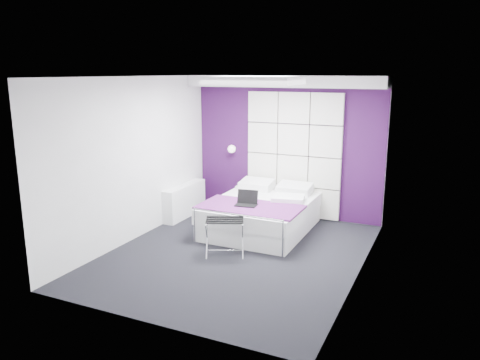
{
  "coord_description": "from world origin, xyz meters",
  "views": [
    {
      "loc": [
        2.79,
        -5.97,
        2.67
      ],
      "look_at": [
        -0.11,
        0.35,
        1.05
      ],
      "focal_mm": 35.0,
      "sensor_mm": 36.0,
      "label": 1
    }
  ],
  "objects_px": {
    "bed": "(261,214)",
    "luggage_rack": "(225,237)",
    "laptop": "(247,201)",
    "radiator": "(185,201)",
    "wall_lamp": "(233,149)",
    "nightstand": "(248,187)"
  },
  "relations": [
    {
      "from": "laptop",
      "to": "luggage_rack",
      "type": "bearing_deg",
      "value": -98.15
    },
    {
      "from": "wall_lamp",
      "to": "radiator",
      "type": "height_order",
      "value": "wall_lamp"
    },
    {
      "from": "nightstand",
      "to": "bed",
      "type": "bearing_deg",
      "value": -54.31
    },
    {
      "from": "radiator",
      "to": "luggage_rack",
      "type": "height_order",
      "value": "radiator"
    },
    {
      "from": "wall_lamp",
      "to": "luggage_rack",
      "type": "distance_m",
      "value": 2.51
    },
    {
      "from": "radiator",
      "to": "laptop",
      "type": "relative_size",
      "value": 3.53
    },
    {
      "from": "radiator",
      "to": "luggage_rack",
      "type": "relative_size",
      "value": 2.18
    },
    {
      "from": "nightstand",
      "to": "luggage_rack",
      "type": "xyz_separation_m",
      "value": [
        0.54,
        -2.11,
        -0.24
      ]
    },
    {
      "from": "radiator",
      "to": "wall_lamp",
      "type": "bearing_deg",
      "value": 49.9
    },
    {
      "from": "wall_lamp",
      "to": "laptop",
      "type": "relative_size",
      "value": 0.44
    },
    {
      "from": "radiator",
      "to": "bed",
      "type": "distance_m",
      "value": 1.63
    },
    {
      "from": "radiator",
      "to": "laptop",
      "type": "height_order",
      "value": "laptop"
    },
    {
      "from": "wall_lamp",
      "to": "laptop",
      "type": "bearing_deg",
      "value": -56.14
    },
    {
      "from": "nightstand",
      "to": "luggage_rack",
      "type": "relative_size",
      "value": 0.76
    },
    {
      "from": "bed",
      "to": "luggage_rack",
      "type": "height_order",
      "value": "bed"
    },
    {
      "from": "wall_lamp",
      "to": "radiator",
      "type": "distance_m",
      "value": 1.35
    },
    {
      "from": "luggage_rack",
      "to": "nightstand",
      "type": "bearing_deg",
      "value": 80.04
    },
    {
      "from": "bed",
      "to": "luggage_rack",
      "type": "bearing_deg",
      "value": -93.91
    },
    {
      "from": "bed",
      "to": "laptop",
      "type": "bearing_deg",
      "value": -99.47
    },
    {
      "from": "bed",
      "to": "luggage_rack",
      "type": "distance_m",
      "value": 1.24
    },
    {
      "from": "bed",
      "to": "laptop",
      "type": "relative_size",
      "value": 5.82
    },
    {
      "from": "wall_lamp",
      "to": "nightstand",
      "type": "xyz_separation_m",
      "value": [
        0.36,
        -0.04,
        -0.71
      ]
    }
  ]
}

